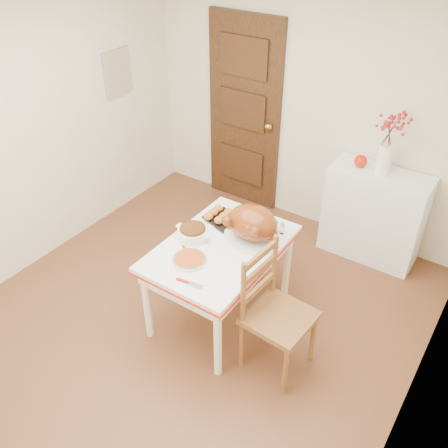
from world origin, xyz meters
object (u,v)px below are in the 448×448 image
Objects in this scene: kitchen_table at (221,281)px; pumpkin_pie at (189,259)px; sideboard at (374,215)px; turkey_platter at (252,224)px; chair_oak at (280,315)px.

kitchen_table is 0.49m from pumpkin_pie.
pumpkin_pie is at bearing -114.53° from sideboard.
turkey_platter is (0.16, 0.21, 0.51)m from kitchen_table.
turkey_platter is at bearing 51.96° from kitchen_table.
pumpkin_pie is (-0.25, -0.49, -0.12)m from turkey_platter.
sideboard is 1.69m from kitchen_table.
sideboard is 1.91× the size of turkey_platter.
kitchen_table is 0.58m from turkey_platter.
kitchen_table is at bearing 73.60° from pumpkin_pie.
chair_oak is 4.10× the size of pumpkin_pie.
kitchen_table is at bearing -115.97° from sideboard.
sideboard is 1.49m from turkey_platter.
chair_oak is (0.65, -0.20, 0.14)m from kitchen_table.
chair_oak reaches higher than kitchen_table.
pumpkin_pie is (-0.08, -0.29, 0.39)m from kitchen_table.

